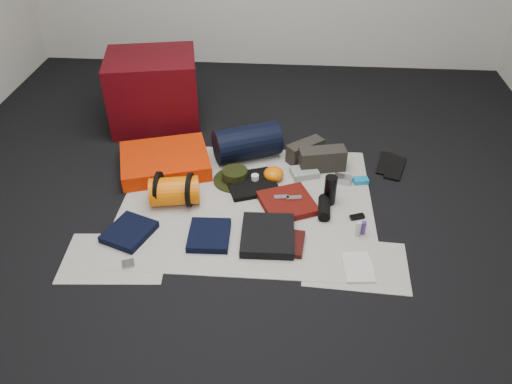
# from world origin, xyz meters

# --- Properties ---
(floor) EXTENTS (4.50, 4.50, 0.02)m
(floor) POSITION_xyz_m (0.00, 0.00, -0.01)
(floor) COLOR black
(floor) RESTS_ON ground
(newspaper_mat) EXTENTS (1.60, 1.30, 0.01)m
(newspaper_mat) POSITION_xyz_m (0.00, 0.00, 0.00)
(newspaper_mat) COLOR beige
(newspaper_mat) RESTS_ON floor
(newspaper_sheet_front_left) EXTENTS (0.61, 0.44, 0.00)m
(newspaper_sheet_front_left) POSITION_xyz_m (-0.70, -0.55, 0.00)
(newspaper_sheet_front_left) COLOR beige
(newspaper_sheet_front_left) RESTS_ON floor
(newspaper_sheet_front_right) EXTENTS (0.60, 0.43, 0.00)m
(newspaper_sheet_front_right) POSITION_xyz_m (0.65, -0.50, 0.00)
(newspaper_sheet_front_right) COLOR beige
(newspaper_sheet_front_right) RESTS_ON floor
(red_cabinet) EXTENTS (0.76, 0.68, 0.56)m
(red_cabinet) POSITION_xyz_m (-0.82, 1.01, 0.28)
(red_cabinet) COLOR #48050A
(red_cabinet) RESTS_ON floor
(sleeping_pad) EXTENTS (0.71, 0.64, 0.11)m
(sleeping_pad) POSITION_xyz_m (-0.61, 0.36, 0.06)
(sleeping_pad) COLOR red
(sleeping_pad) RESTS_ON newspaper_mat
(stuff_sack) EXTENTS (0.34, 0.24, 0.18)m
(stuff_sack) POSITION_xyz_m (-0.46, -0.03, 0.10)
(stuff_sack) COLOR #EE6603
(stuff_sack) RESTS_ON newspaper_mat
(sack_strap_left) EXTENTS (0.02, 0.22, 0.22)m
(sack_strap_left) POSITION_xyz_m (-0.56, -0.03, 0.11)
(sack_strap_left) COLOR black
(sack_strap_left) RESTS_ON newspaper_mat
(sack_strap_right) EXTENTS (0.03, 0.22, 0.22)m
(sack_strap_right) POSITION_xyz_m (-0.36, -0.03, 0.11)
(sack_strap_right) COLOR black
(sack_strap_right) RESTS_ON newspaper_mat
(navy_duffel) EXTENTS (0.52, 0.41, 0.24)m
(navy_duffel) POSITION_xyz_m (-0.04, 0.54, 0.13)
(navy_duffel) COLOR black
(navy_duffel) RESTS_ON newspaper_mat
(boonie_brim) EXTENTS (0.34, 0.34, 0.01)m
(boonie_brim) POSITION_xyz_m (-0.10, 0.24, 0.01)
(boonie_brim) COLOR black
(boonie_brim) RESTS_ON newspaper_mat
(boonie_crown) EXTENTS (0.17, 0.17, 0.07)m
(boonie_crown) POSITION_xyz_m (-0.10, 0.24, 0.05)
(boonie_crown) COLOR black
(boonie_crown) RESTS_ON boonie_brim
(hiking_boot_left) EXTENTS (0.28, 0.26, 0.14)m
(hiking_boot_left) POSITION_xyz_m (0.37, 0.54, 0.08)
(hiking_boot_left) COLOR #2C2922
(hiking_boot_left) RESTS_ON newspaper_mat
(hiking_boot_right) EXTENTS (0.34, 0.19, 0.16)m
(hiking_boot_right) POSITION_xyz_m (0.49, 0.42, 0.09)
(hiking_boot_right) COLOR #2C2922
(hiking_boot_right) RESTS_ON newspaper_mat
(flip_flop_left) EXTENTS (0.18, 0.31, 0.02)m
(flip_flop_left) POSITION_xyz_m (0.95, 0.52, 0.01)
(flip_flop_left) COLOR black
(flip_flop_left) RESTS_ON floor
(flip_flop_right) EXTENTS (0.19, 0.31, 0.02)m
(flip_flop_right) POSITION_xyz_m (1.01, 0.46, 0.01)
(flip_flop_right) COLOR black
(flip_flop_right) RESTS_ON floor
(trousers_navy_a) EXTENTS (0.32, 0.34, 0.04)m
(trousers_navy_a) POSITION_xyz_m (-0.67, -0.36, 0.03)
(trousers_navy_a) COLOR black
(trousers_navy_a) RESTS_ON newspaper_mat
(trousers_navy_b) EXTENTS (0.25, 0.28, 0.04)m
(trousers_navy_b) POSITION_xyz_m (-0.19, -0.35, 0.03)
(trousers_navy_b) COLOR black
(trousers_navy_b) RESTS_ON newspaper_mat
(trousers_charcoal) EXTENTS (0.31, 0.36, 0.05)m
(trousers_charcoal) POSITION_xyz_m (0.15, -0.33, 0.03)
(trousers_charcoal) COLOR black
(trousers_charcoal) RESTS_ON newspaper_mat
(black_tshirt) EXTENTS (0.40, 0.39, 0.03)m
(black_tshirt) POSITION_xyz_m (0.02, 0.18, 0.02)
(black_tshirt) COLOR black
(black_tshirt) RESTS_ON newspaper_mat
(red_shirt) EXTENTS (0.42, 0.42, 0.04)m
(red_shirt) POSITION_xyz_m (0.26, -0.01, 0.03)
(red_shirt) COLOR #570F09
(red_shirt) RESTS_ON newspaper_mat
(orange_stuff_sack) EXTENTS (0.16, 0.16, 0.09)m
(orange_stuff_sack) POSITION_xyz_m (0.16, 0.27, 0.05)
(orange_stuff_sack) COLOR #EE6603
(orange_stuff_sack) RESTS_ON newspaper_mat
(first_aid_pouch) EXTENTS (0.21, 0.18, 0.05)m
(first_aid_pouch) POSITION_xyz_m (0.37, 0.34, 0.03)
(first_aid_pouch) COLOR gray
(first_aid_pouch) RESTS_ON newspaper_mat
(water_bottle) EXTENTS (0.09, 0.09, 0.20)m
(water_bottle) POSITION_xyz_m (0.53, 0.04, 0.11)
(water_bottle) COLOR black
(water_bottle) RESTS_ON newspaper_mat
(speaker) EXTENTS (0.08, 0.20, 0.08)m
(speaker) POSITION_xyz_m (0.49, -0.06, 0.04)
(speaker) COLOR black
(speaker) RESTS_ON newspaper_mat
(compact_camera) EXTENTS (0.13, 0.09, 0.05)m
(compact_camera) POSITION_xyz_m (0.63, 0.27, 0.03)
(compact_camera) COLOR #AEAEB3
(compact_camera) RESTS_ON newspaper_mat
(cyan_case) EXTENTS (0.11, 0.08, 0.03)m
(cyan_case) POSITION_xyz_m (0.75, 0.28, 0.02)
(cyan_case) COLOR #1078A2
(cyan_case) RESTS_ON newspaper_mat
(toiletry_purple) EXTENTS (0.03, 0.03, 0.09)m
(toiletry_purple) POSITION_xyz_m (0.71, -0.24, 0.05)
(toiletry_purple) COLOR #4B267B
(toiletry_purple) RESTS_ON newspaper_mat
(toiletry_clear) EXTENTS (0.04, 0.04, 0.10)m
(toiletry_clear) POSITION_xyz_m (0.68, -0.26, 0.06)
(toiletry_clear) COLOR #AEB2AD
(toiletry_clear) RESTS_ON newspaper_mat
(paperback_book) EXTENTS (0.16, 0.23, 0.03)m
(paperback_book) POSITION_xyz_m (0.29, -0.38, 0.02)
(paperback_book) COLOR black
(paperback_book) RESTS_ON newspaper_mat
(map_booklet) EXTENTS (0.18, 0.24, 0.01)m
(map_booklet) POSITION_xyz_m (0.66, -0.53, 0.01)
(map_booklet) COLOR beige
(map_booklet) RESTS_ON newspaper_mat
(map_printout) EXTENTS (0.14, 0.17, 0.01)m
(map_printout) POSITION_xyz_m (0.68, -0.49, 0.01)
(map_printout) COLOR beige
(map_printout) RESTS_ON newspaper_mat
(sunglasses) EXTENTS (0.10, 0.07, 0.02)m
(sunglasses) POSITION_xyz_m (0.69, -0.10, 0.02)
(sunglasses) COLOR black
(sunglasses) RESTS_ON newspaper_mat
(key_cluster) EXTENTS (0.09, 0.09, 0.01)m
(key_cluster) POSITION_xyz_m (-0.61, -0.60, 0.01)
(key_cluster) COLOR #AEAEB3
(key_cluster) RESTS_ON newspaper_mat
(tape_roll) EXTENTS (0.05, 0.05, 0.03)m
(tape_roll) POSITION_xyz_m (0.04, 0.21, 0.06)
(tape_roll) COLOR silver
(tape_roll) RESTS_ON black_tshirt
(energy_bar_a) EXTENTS (0.10, 0.05, 0.01)m
(energy_bar_a) POSITION_xyz_m (0.22, 0.01, 0.06)
(energy_bar_a) COLOR #AEAEB3
(energy_bar_a) RESTS_ON red_shirt
(energy_bar_b) EXTENTS (0.10, 0.05, 0.01)m
(energy_bar_b) POSITION_xyz_m (0.30, 0.01, 0.06)
(energy_bar_b) COLOR #AEAEB3
(energy_bar_b) RESTS_ON red_shirt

